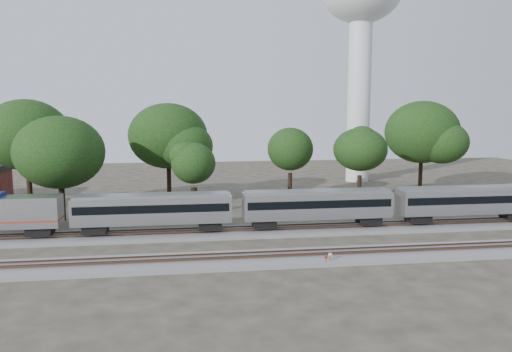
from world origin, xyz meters
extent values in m
plane|color=#383328|center=(0.00, 0.00, 0.00)|extent=(160.00, 160.00, 0.00)
cube|color=slate|center=(0.00, 6.00, 0.20)|extent=(160.00, 5.00, 0.40)
cube|color=brown|center=(0.00, 5.28, 0.66)|extent=(160.00, 0.08, 0.15)
cube|color=brown|center=(0.00, 6.72, 0.66)|extent=(160.00, 0.08, 0.15)
cube|color=slate|center=(0.00, -4.00, 0.20)|extent=(160.00, 5.00, 0.40)
cube|color=brown|center=(0.00, -4.72, 0.66)|extent=(160.00, 0.08, 0.15)
cube|color=brown|center=(0.00, -3.28, 0.66)|extent=(160.00, 0.08, 0.15)
cube|color=#B6B9BE|center=(-22.99, 6.00, 3.15)|extent=(10.04, 2.84, 3.13)
cube|color=black|center=(-20.10, 6.00, 1.16)|extent=(2.46, 2.08, 0.85)
cube|color=#B6B9BE|center=(-8.65, 6.00, 3.00)|extent=(16.48, 2.84, 2.84)
cube|color=black|center=(-8.65, 6.00, 3.29)|extent=(15.91, 2.89, 0.85)
cube|color=gray|center=(-8.65, 6.00, 4.47)|extent=(16.10, 2.27, 0.33)
cube|color=black|center=(-14.62, 6.00, 1.16)|extent=(2.46, 2.08, 0.85)
cube|color=black|center=(-2.68, 6.00, 1.16)|extent=(2.46, 2.08, 0.85)
cube|color=#B6B9BE|center=(9.20, 6.00, 3.00)|extent=(16.48, 2.84, 2.84)
cube|color=black|center=(9.20, 6.00, 3.29)|extent=(15.91, 2.89, 0.85)
cube|color=gray|center=(9.20, 6.00, 4.47)|extent=(16.10, 2.27, 0.33)
cube|color=black|center=(3.23, 6.00, 1.16)|extent=(2.46, 2.08, 0.85)
cube|color=black|center=(15.16, 6.00, 1.16)|extent=(2.46, 2.08, 0.85)
cube|color=#B6B9BE|center=(27.04, 6.00, 3.00)|extent=(16.48, 2.84, 2.84)
cube|color=black|center=(27.04, 6.00, 3.29)|extent=(15.91, 2.89, 0.85)
cube|color=gray|center=(27.04, 6.00, 4.47)|extent=(16.10, 2.27, 0.33)
cube|color=black|center=(21.08, 6.00, 1.16)|extent=(2.46, 2.08, 0.85)
cylinder|color=#512D19|center=(6.73, -6.23, 0.44)|extent=(0.06, 0.06, 0.88)
cylinder|color=#AA200C|center=(6.73, -6.23, 0.83)|extent=(0.32, 0.05, 0.31)
cylinder|color=#512D19|center=(7.25, -5.68, 0.46)|extent=(0.06, 0.06, 0.93)
cylinder|color=silver|center=(7.25, -5.68, 0.88)|extent=(0.33, 0.08, 0.33)
cube|color=#512D19|center=(6.79, -5.17, 0.15)|extent=(0.57, 0.45, 0.30)
cylinder|color=silver|center=(26.65, 42.44, 14.70)|extent=(4.20, 4.20, 29.39)
cone|color=silver|center=(26.65, 42.44, 2.10)|extent=(6.72, 6.72, 4.20)
cylinder|color=black|center=(-24.95, 19.60, 2.76)|extent=(0.70, 0.70, 5.52)
ellipsoid|color=black|center=(-24.95, 19.60, 10.26)|extent=(10.41, 10.41, 8.85)
cylinder|color=black|center=(-20.08, 15.58, 2.25)|extent=(0.70, 0.70, 4.50)
ellipsoid|color=black|center=(-20.08, 15.58, 8.36)|extent=(8.48, 8.48, 7.21)
cylinder|color=black|center=(-7.54, 24.85, 2.61)|extent=(0.70, 0.70, 5.22)
ellipsoid|color=black|center=(-7.54, 24.85, 9.70)|extent=(9.85, 9.85, 8.37)
cylinder|color=black|center=(-4.18, 15.85, 1.82)|extent=(0.70, 0.70, 3.64)
ellipsoid|color=black|center=(-4.18, 15.85, 6.76)|extent=(6.86, 6.86, 5.83)
cylinder|color=black|center=(10.03, 24.55, 2.06)|extent=(0.70, 0.70, 4.12)
ellipsoid|color=black|center=(10.03, 24.55, 7.65)|extent=(7.77, 7.77, 6.60)
cylinder|color=black|center=(18.91, 19.66, 2.13)|extent=(0.70, 0.70, 4.26)
ellipsoid|color=black|center=(18.91, 19.66, 7.90)|extent=(8.03, 8.03, 6.82)
cylinder|color=black|center=(32.29, 28.38, 2.63)|extent=(0.70, 0.70, 5.27)
ellipsoid|color=black|center=(32.29, 28.38, 9.79)|extent=(9.94, 9.94, 8.45)
camera|label=1|loc=(-5.14, -46.65, 13.64)|focal=35.00mm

